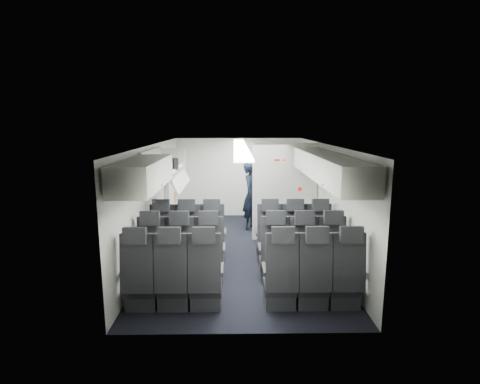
{
  "coord_description": "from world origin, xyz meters",
  "views": [
    {
      "loc": [
        -0.12,
        -7.22,
        2.57
      ],
      "look_at": [
        0.0,
        0.4,
        1.15
      ],
      "focal_mm": 28.0,
      "sensor_mm": 36.0,
      "label": 1
    }
  ],
  "objects_px": {
    "seat_row_rear": "(243,281)",
    "boarding_door": "(170,191)",
    "seat_row_front": "(241,240)",
    "seat_row_mid": "(242,258)",
    "carry_on_bag": "(167,164)",
    "flight_attendant": "(251,195)",
    "galley_unit": "(274,183)"
  },
  "relations": [
    {
      "from": "flight_attendant",
      "to": "seat_row_front",
      "type": "bearing_deg",
      "value": -168.19
    },
    {
      "from": "seat_row_front",
      "to": "seat_row_rear",
      "type": "distance_m",
      "value": 1.8
    },
    {
      "from": "seat_row_mid",
      "to": "flight_attendant",
      "type": "distance_m",
      "value": 3.16
    },
    {
      "from": "seat_row_rear",
      "to": "carry_on_bag",
      "type": "height_order",
      "value": "carry_on_bag"
    },
    {
      "from": "seat_row_mid",
      "to": "carry_on_bag",
      "type": "height_order",
      "value": "carry_on_bag"
    },
    {
      "from": "seat_row_front",
      "to": "seat_row_mid",
      "type": "height_order",
      "value": "same"
    },
    {
      "from": "galley_unit",
      "to": "boarding_door",
      "type": "height_order",
      "value": "galley_unit"
    },
    {
      "from": "seat_row_mid",
      "to": "flight_attendant",
      "type": "xyz_separation_m",
      "value": [
        0.3,
        3.12,
        0.42
      ]
    },
    {
      "from": "seat_row_rear",
      "to": "galley_unit",
      "type": "height_order",
      "value": "galley_unit"
    },
    {
      "from": "seat_row_mid",
      "to": "boarding_door",
      "type": "relative_size",
      "value": 1.79
    },
    {
      "from": "seat_row_front",
      "to": "seat_row_rear",
      "type": "bearing_deg",
      "value": -90.0
    },
    {
      "from": "seat_row_front",
      "to": "boarding_door",
      "type": "height_order",
      "value": "boarding_door"
    },
    {
      "from": "seat_row_rear",
      "to": "boarding_door",
      "type": "xyz_separation_m",
      "value": [
        -1.64,
        3.89,
        0.55
      ]
    },
    {
      "from": "seat_row_front",
      "to": "boarding_door",
      "type": "distance_m",
      "value": 2.71
    },
    {
      "from": "seat_row_rear",
      "to": "carry_on_bag",
      "type": "bearing_deg",
      "value": 123.68
    },
    {
      "from": "boarding_door",
      "to": "carry_on_bag",
      "type": "relative_size",
      "value": 5.06
    },
    {
      "from": "seat_row_mid",
      "to": "galley_unit",
      "type": "relative_size",
      "value": 1.75
    },
    {
      "from": "seat_row_front",
      "to": "flight_attendant",
      "type": "xyz_separation_m",
      "value": [
        0.3,
        2.22,
        0.42
      ]
    },
    {
      "from": "seat_row_mid",
      "to": "carry_on_bag",
      "type": "bearing_deg",
      "value": 139.78
    },
    {
      "from": "seat_row_rear",
      "to": "carry_on_bag",
      "type": "xyz_separation_m",
      "value": [
        -1.37,
        2.06,
        1.4
      ]
    },
    {
      "from": "seat_row_rear",
      "to": "carry_on_bag",
      "type": "relative_size",
      "value": 9.06
    },
    {
      "from": "seat_row_rear",
      "to": "flight_attendant",
      "type": "distance_m",
      "value": 4.05
    },
    {
      "from": "seat_row_front",
      "to": "seat_row_mid",
      "type": "distance_m",
      "value": 0.9
    },
    {
      "from": "carry_on_bag",
      "to": "galley_unit",
      "type": "bearing_deg",
      "value": 61.65
    },
    {
      "from": "boarding_door",
      "to": "carry_on_bag",
      "type": "bearing_deg",
      "value": -81.76
    },
    {
      "from": "seat_row_front",
      "to": "seat_row_mid",
      "type": "relative_size",
      "value": 1.0
    },
    {
      "from": "seat_row_rear",
      "to": "boarding_door",
      "type": "bearing_deg",
      "value": 112.87
    },
    {
      "from": "seat_row_rear",
      "to": "flight_attendant",
      "type": "bearing_deg",
      "value": 85.77
    },
    {
      "from": "seat_row_mid",
      "to": "boarding_door",
      "type": "distance_m",
      "value": 3.45
    },
    {
      "from": "seat_row_front",
      "to": "flight_attendant",
      "type": "bearing_deg",
      "value": 82.37
    },
    {
      "from": "seat_row_mid",
      "to": "boarding_door",
      "type": "height_order",
      "value": "boarding_door"
    },
    {
      "from": "seat_row_front",
      "to": "carry_on_bag",
      "type": "distance_m",
      "value": 1.98
    }
  ]
}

